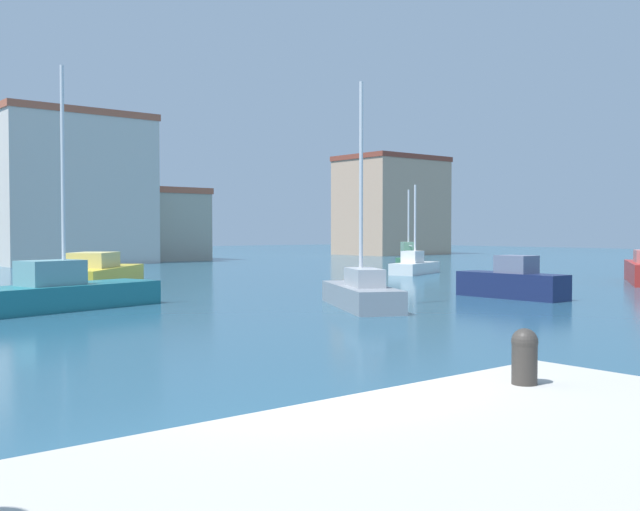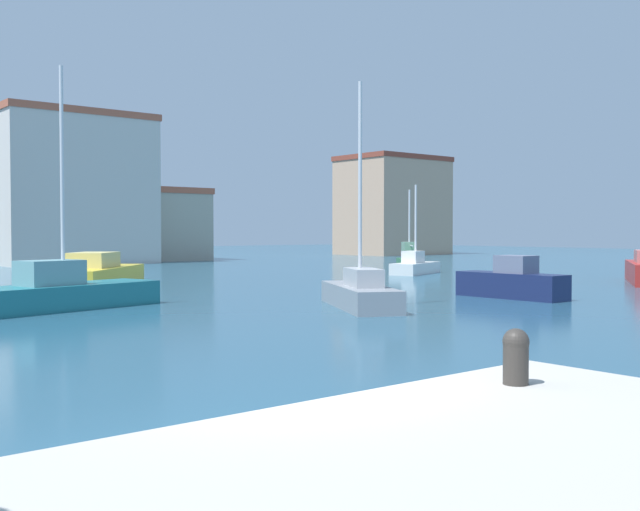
# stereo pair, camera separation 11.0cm
# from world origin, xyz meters

# --- Properties ---
(water) EXTENTS (160.00, 160.00, 0.00)m
(water) POSITION_xyz_m (15.00, 20.00, 0.00)
(water) COLOR #285670
(water) RESTS_ON ground
(mooring_bollard) EXTENTS (0.26, 0.26, 0.55)m
(mooring_bollard) POSITION_xyz_m (1.52, -1.77, 1.26)
(mooring_bollard) COLOR #38332D
(mooring_bollard) RESTS_ON pier_quay
(sailboat_grey_outer_mooring) EXTENTS (3.72, 5.26, 7.21)m
(sailboat_grey_outer_mooring) POSITION_xyz_m (11.68, 11.57, 0.50)
(sailboat_grey_outer_mooring) COLOR gray
(sailboat_grey_outer_mooring) RESTS_ON water
(sailboat_white_distant_north) EXTENTS (4.58, 2.97, 5.10)m
(sailboat_white_distant_north) POSITION_xyz_m (26.92, 23.60, 0.47)
(sailboat_white_distant_north) COLOR white
(sailboat_white_distant_north) RESTS_ON water
(sailboat_teal_far_left) EXTENTS (6.52, 3.31, 7.62)m
(sailboat_teal_far_left) POSITION_xyz_m (4.12, 17.19, 0.55)
(sailboat_teal_far_left) COLOR #1E707A
(sailboat_teal_far_left) RESTS_ON water
(motorboat_navy_center_channel) EXTENTS (1.19, 4.27, 1.57)m
(motorboat_navy_center_channel) POSITION_xyz_m (18.33, 10.64, 0.58)
(motorboat_navy_center_channel) COLOR #19234C
(motorboat_navy_center_channel) RESTS_ON water
(sailboat_green_distant_east) EXTENTS (3.62, 4.18, 5.24)m
(sailboat_green_distant_east) POSITION_xyz_m (32.29, 29.25, 0.61)
(sailboat_green_distant_east) COLOR #28703D
(sailboat_green_distant_east) RESTS_ON water
(motorboat_yellow_inner_mooring) EXTENTS (6.39, 6.69, 1.54)m
(motorboat_yellow_inner_mooring) POSITION_xyz_m (8.58, 25.26, 0.56)
(motorboat_yellow_inner_mooring) COLOR gold
(motorboat_yellow_inner_mooring) RESTS_ON water
(waterfront_apartments) EXTENTS (11.27, 6.33, 11.27)m
(waterfront_apartments) POSITION_xyz_m (16.94, 48.92, 5.65)
(waterfront_apartments) COLOR beige
(waterfront_apartments) RESTS_ON ground
(yacht_club) EXTENTS (10.83, 7.20, 6.00)m
(yacht_club) POSITION_xyz_m (23.00, 51.36, 3.01)
(yacht_club) COLOR #B2A893
(yacht_club) RESTS_ON ground
(warehouse_block) EXTENTS (10.26, 7.83, 10.19)m
(warehouse_block) POSITION_xyz_m (51.33, 49.92, 5.10)
(warehouse_block) COLOR tan
(warehouse_block) RESTS_ON ground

